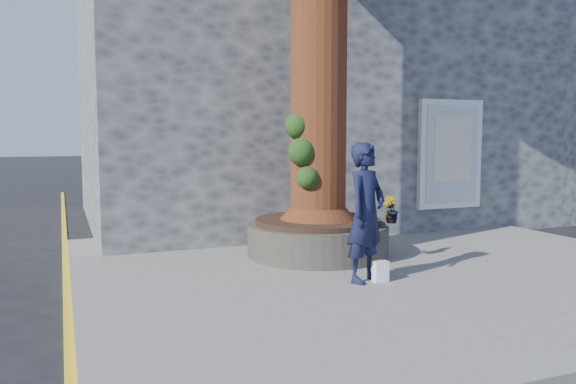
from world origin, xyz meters
name	(u,v)px	position (x,y,z in m)	size (l,w,h in m)	color
ground	(327,300)	(0.00, 0.00, 0.00)	(120.00, 120.00, 0.00)	black
pavement	(387,268)	(1.50, 1.00, 0.06)	(9.00, 8.00, 0.12)	slate
yellow_line	(67,304)	(-3.05, 1.00, 0.00)	(0.10, 30.00, 0.01)	yellow
stone_shop	(292,94)	(2.50, 7.20, 3.16)	(10.30, 8.30, 6.30)	#45474A
neighbour_shop	(531,106)	(10.50, 7.20, 3.00)	(6.00, 8.00, 6.00)	#45474A
planter	(318,237)	(0.80, 2.00, 0.41)	(2.30, 2.30, 0.60)	black
man	(366,213)	(0.67, 0.22, 1.05)	(0.68, 0.44, 1.86)	black
woman	(307,199)	(1.24, 3.43, 0.88)	(0.74, 0.57, 1.52)	silver
shopping_bag	(380,271)	(0.84, 0.11, 0.26)	(0.20, 0.12, 0.28)	white
plant_a	(300,207)	(0.61, 2.29, 0.88)	(0.17, 0.12, 0.32)	gray
plant_b	(391,210)	(1.65, 1.15, 0.93)	(0.23, 0.22, 0.42)	gray
plant_c	(391,213)	(1.65, 1.15, 0.87)	(0.17, 0.17, 0.31)	gray
plant_d	(371,214)	(1.30, 1.15, 0.88)	(0.30, 0.26, 0.33)	gray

